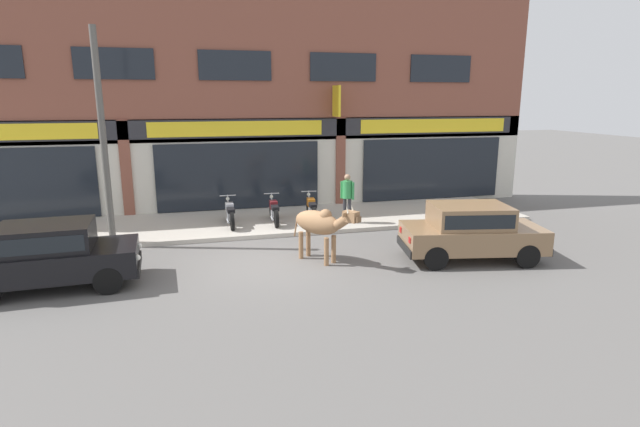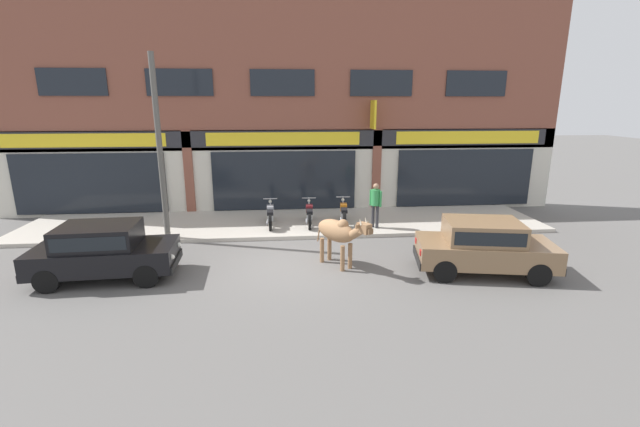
{
  "view_description": "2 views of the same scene",
  "coord_description": "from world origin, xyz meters",
  "px_view_note": "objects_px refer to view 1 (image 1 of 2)",
  "views": [
    {
      "loc": [
        -1.68,
        -12.1,
        4.11
      ],
      "look_at": [
        1.73,
        1.0,
        0.97
      ],
      "focal_mm": 28.0,
      "sensor_mm": 36.0,
      "label": 1
    },
    {
      "loc": [
        -0.12,
        -11.44,
        4.49
      ],
      "look_at": [
        1.01,
        1.0,
        1.22
      ],
      "focal_mm": 24.0,
      "sensor_mm": 36.0,
      "label": 2
    }
  ],
  "objects_px": {
    "cow": "(320,224)",
    "motorcycle_0": "(230,214)",
    "car_0": "(50,253)",
    "car_1": "(471,229)",
    "pedestrian": "(347,193)",
    "motorcycle_2": "(311,209)",
    "utility_pole": "(103,138)",
    "motorcycle_1": "(274,211)"
  },
  "relations": [
    {
      "from": "cow",
      "to": "utility_pole",
      "type": "distance_m",
      "value": 6.34
    },
    {
      "from": "motorcycle_0",
      "to": "motorcycle_2",
      "type": "bearing_deg",
      "value": 1.48
    },
    {
      "from": "motorcycle_0",
      "to": "utility_pole",
      "type": "height_order",
      "value": "utility_pole"
    },
    {
      "from": "cow",
      "to": "pedestrian",
      "type": "height_order",
      "value": "pedestrian"
    },
    {
      "from": "car_0",
      "to": "motorcycle_1",
      "type": "height_order",
      "value": "car_0"
    },
    {
      "from": "car_0",
      "to": "motorcycle_1",
      "type": "relative_size",
      "value": 2.03
    },
    {
      "from": "motorcycle_2",
      "to": "pedestrian",
      "type": "distance_m",
      "value": 1.37
    },
    {
      "from": "motorcycle_0",
      "to": "motorcycle_1",
      "type": "distance_m",
      "value": 1.41
    },
    {
      "from": "cow",
      "to": "motorcycle_0",
      "type": "bearing_deg",
      "value": 117.15
    },
    {
      "from": "cow",
      "to": "car_1",
      "type": "bearing_deg",
      "value": -12.53
    },
    {
      "from": "motorcycle_0",
      "to": "motorcycle_2",
      "type": "relative_size",
      "value": 1.0
    },
    {
      "from": "car_1",
      "to": "motorcycle_2",
      "type": "height_order",
      "value": "car_1"
    },
    {
      "from": "motorcycle_1",
      "to": "motorcycle_2",
      "type": "bearing_deg",
      "value": 3.24
    },
    {
      "from": "cow",
      "to": "motorcycle_0",
      "type": "height_order",
      "value": "cow"
    },
    {
      "from": "cow",
      "to": "car_1",
      "type": "xyz_separation_m",
      "value": [
        3.8,
        -0.84,
        -0.19
      ]
    },
    {
      "from": "car_0",
      "to": "motorcycle_2",
      "type": "xyz_separation_m",
      "value": [
        6.88,
        4.22,
        -0.3
      ]
    },
    {
      "from": "cow",
      "to": "car_0",
      "type": "bearing_deg",
      "value": -177.1
    },
    {
      "from": "motorcycle_0",
      "to": "utility_pole",
      "type": "relative_size",
      "value": 0.31
    },
    {
      "from": "car_0",
      "to": "car_1",
      "type": "relative_size",
      "value": 0.97
    },
    {
      "from": "car_1",
      "to": "motorcycle_0",
      "type": "xyz_separation_m",
      "value": [
        -5.76,
        4.68,
        -0.3
      ]
    },
    {
      "from": "cow",
      "to": "utility_pole",
      "type": "bearing_deg",
      "value": 152.75
    },
    {
      "from": "car_1",
      "to": "car_0",
      "type": "bearing_deg",
      "value": 176.95
    },
    {
      "from": "cow",
      "to": "motorcycle_2",
      "type": "bearing_deg",
      "value": 79.53
    },
    {
      "from": "motorcycle_1",
      "to": "car_1",
      "type": "bearing_deg",
      "value": -47.07
    },
    {
      "from": "pedestrian",
      "to": "cow",
      "type": "bearing_deg",
      "value": -118.48
    },
    {
      "from": "car_0",
      "to": "car_1",
      "type": "bearing_deg",
      "value": -3.05
    },
    {
      "from": "cow",
      "to": "pedestrian",
      "type": "relative_size",
      "value": 1.16
    },
    {
      "from": "car_0",
      "to": "motorcycle_1",
      "type": "bearing_deg",
      "value": 36.44
    },
    {
      "from": "car_1",
      "to": "pedestrian",
      "type": "xyz_separation_m",
      "value": [
        -2.05,
        4.07,
        0.3
      ]
    },
    {
      "from": "pedestrian",
      "to": "utility_pole",
      "type": "xyz_separation_m",
      "value": [
        -7.09,
        -0.47,
        1.92
      ]
    },
    {
      "from": "motorcycle_1",
      "to": "cow",
      "type": "bearing_deg",
      "value": -81.8
    },
    {
      "from": "car_0",
      "to": "pedestrian",
      "type": "bearing_deg",
      "value": 24.08
    },
    {
      "from": "car_1",
      "to": "motorcycle_1",
      "type": "xyz_separation_m",
      "value": [
        -4.35,
        4.67,
        -0.3
      ]
    },
    {
      "from": "cow",
      "to": "pedestrian",
      "type": "distance_m",
      "value": 3.67
    },
    {
      "from": "pedestrian",
      "to": "car_1",
      "type": "bearing_deg",
      "value": -63.29
    },
    {
      "from": "cow",
      "to": "motorcycle_2",
      "type": "relative_size",
      "value": 1.03
    },
    {
      "from": "motorcycle_1",
      "to": "pedestrian",
      "type": "relative_size",
      "value": 1.13
    },
    {
      "from": "motorcycle_0",
      "to": "motorcycle_2",
      "type": "height_order",
      "value": "same"
    },
    {
      "from": "cow",
      "to": "utility_pole",
      "type": "xyz_separation_m",
      "value": [
        -5.34,
        2.75,
        2.04
      ]
    },
    {
      "from": "car_0",
      "to": "car_1",
      "type": "distance_m",
      "value": 9.97
    },
    {
      "from": "car_0",
      "to": "motorcycle_0",
      "type": "xyz_separation_m",
      "value": [
        4.2,
        4.15,
        -0.3
      ]
    },
    {
      "from": "car_1",
      "to": "motorcycle_0",
      "type": "bearing_deg",
      "value": 140.93
    }
  ]
}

